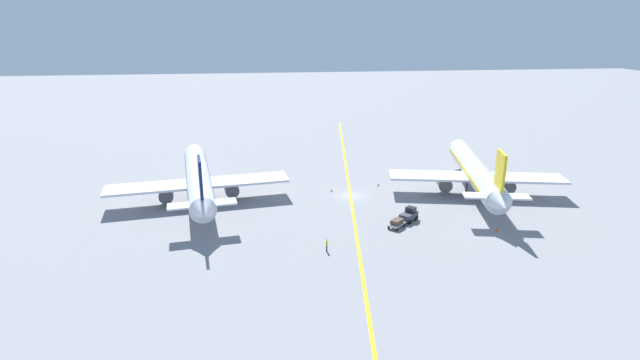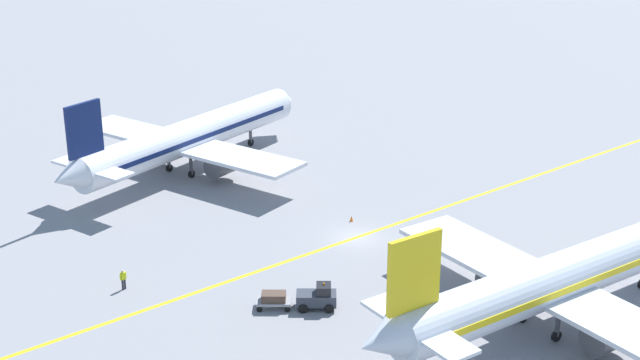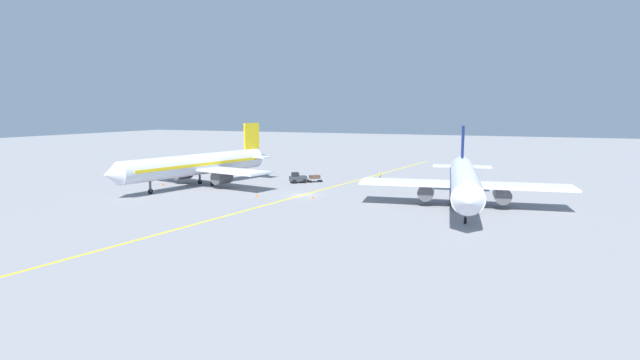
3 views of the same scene
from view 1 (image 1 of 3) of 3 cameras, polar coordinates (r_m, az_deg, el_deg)
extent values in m
plane|color=gray|center=(81.81, 3.49, -1.79)|extent=(400.00, 400.00, 0.00)
cube|color=yellow|center=(81.81, 3.49, -1.79)|extent=(16.25, 119.00, 0.01)
cylinder|color=silver|center=(80.84, -13.76, 0.31)|extent=(7.92, 30.20, 3.60)
cone|color=silver|center=(96.44, -14.17, 3.10)|extent=(3.73, 2.87, 3.42)
cone|color=silver|center=(65.14, -13.17, -3.66)|extent=(3.46, 3.41, 3.06)
cube|color=#0F1E51|center=(80.80, -13.77, 0.41)|extent=(7.53, 27.24, 0.50)
cube|color=silver|center=(80.10, -13.69, -0.39)|extent=(28.46, 9.21, 0.36)
cylinder|color=#4C4C51|center=(80.55, -17.18, -1.53)|extent=(2.64, 3.49, 2.20)
cylinder|color=#4C4C51|center=(80.74, -10.09, -0.94)|extent=(2.64, 3.49, 2.20)
cube|color=#0F1E51|center=(66.20, -13.52, 0.33)|extent=(0.94, 4.01, 5.00)
cube|color=silver|center=(67.91, -13.31, -2.68)|extent=(9.25, 3.68, 0.24)
cylinder|color=#4C4C51|center=(90.72, -13.91, 0.62)|extent=(0.36, 0.36, 2.00)
cylinder|color=black|center=(91.01, -13.86, 0.02)|extent=(0.39, 0.83, 0.80)
cylinder|color=#4C4C51|center=(79.67, -14.72, -1.85)|extent=(0.36, 0.36, 2.00)
cylinder|color=black|center=(80.00, -14.67, -2.53)|extent=(0.39, 0.83, 0.80)
cylinder|color=#4C4C51|center=(79.73, -12.43, -1.66)|extent=(0.36, 0.36, 2.00)
cylinder|color=black|center=(80.06, -12.38, -2.34)|extent=(0.39, 0.83, 0.80)
cylinder|color=silver|center=(85.76, 17.32, 1.01)|extent=(9.69, 30.10, 3.60)
cone|color=silver|center=(101.07, 15.43, 3.67)|extent=(3.84, 3.05, 3.42)
cone|color=silver|center=(70.48, 20.09, -2.65)|extent=(3.61, 3.56, 3.06)
cube|color=yellow|center=(85.72, 17.33, 1.10)|extent=(9.11, 27.17, 0.50)
cube|color=silver|center=(85.03, 17.41, 0.35)|extent=(28.47, 10.84, 0.36)
cylinder|color=#4C4C51|center=(84.42, 14.02, -0.37)|extent=(2.81, 3.58, 2.20)
cylinder|color=#4C4C51|center=(86.65, 20.56, -0.53)|extent=(2.81, 3.58, 2.20)
cube|color=yellow|center=(71.56, 19.93, 1.06)|extent=(1.17, 3.99, 5.00)
cube|color=silver|center=(73.17, 19.51, -1.75)|extent=(9.30, 4.20, 0.24)
cylinder|color=#4C4C51|center=(95.43, 16.01, 1.30)|extent=(0.36, 0.36, 2.00)
cylinder|color=black|center=(95.71, 15.95, 0.72)|extent=(0.44, 0.84, 0.80)
cylinder|color=#4C4C51|center=(84.26, 16.38, -0.92)|extent=(0.36, 0.36, 2.00)
cylinder|color=black|center=(84.57, 16.33, -1.56)|extent=(0.44, 0.84, 0.80)
cylinder|color=#4C4C51|center=(84.98, 18.50, -0.96)|extent=(0.36, 0.36, 2.00)
cylinder|color=black|center=(85.29, 18.43, -1.60)|extent=(0.44, 0.84, 0.80)
cube|color=#333842|center=(72.42, 10.09, -4.04)|extent=(3.21, 3.15, 0.90)
cube|color=black|center=(72.58, 10.34, -3.33)|extent=(1.68, 1.68, 0.70)
sphere|color=orange|center=(72.43, 10.36, -3.01)|extent=(0.16, 0.16, 0.16)
cylinder|color=black|center=(73.72, 9.94, -4.01)|extent=(0.68, 0.66, 0.70)
cylinder|color=black|center=(73.06, 10.96, -4.28)|extent=(0.68, 0.66, 0.70)
cylinder|color=black|center=(72.14, 9.17, -4.47)|extent=(0.68, 0.66, 0.70)
cylinder|color=black|center=(71.46, 10.20, -4.75)|extent=(0.68, 0.66, 0.70)
cube|color=gray|center=(69.93, 8.77, -5.01)|extent=(2.85, 2.80, 0.20)
cube|color=#4C382D|center=(69.78, 8.79, -4.71)|extent=(2.09, 2.06, 0.60)
cylinder|color=black|center=(71.18, 8.76, -4.87)|extent=(0.42, 0.40, 0.44)
cylinder|color=black|center=(70.61, 9.64, -5.11)|extent=(0.42, 0.40, 0.44)
cylinder|color=black|center=(69.52, 7.87, -5.40)|extent=(0.42, 0.40, 0.44)
cylinder|color=black|center=(68.94, 8.76, -5.65)|extent=(0.42, 0.40, 0.44)
cylinder|color=#23232D|center=(62.54, 0.76, -7.77)|extent=(0.16, 0.16, 0.85)
cylinder|color=#23232D|center=(62.36, 0.78, -7.85)|extent=(0.16, 0.16, 0.85)
cube|color=#CCD819|center=(62.14, 0.77, -7.21)|extent=(0.24, 0.37, 0.60)
cylinder|color=#CCD819|center=(62.36, 0.75, -7.11)|extent=(0.10, 0.10, 0.55)
cylinder|color=#CCD819|center=(61.93, 0.79, -7.30)|extent=(0.10, 0.10, 0.55)
sphere|color=beige|center=(61.97, 0.77, -6.85)|extent=(0.22, 0.22, 0.22)
cone|color=orange|center=(90.75, 20.48, -0.75)|extent=(0.32, 0.32, 0.55)
cone|color=orange|center=(72.26, 19.55, -5.34)|extent=(0.32, 0.32, 0.55)
cone|color=orange|center=(83.47, 1.35, -1.16)|extent=(0.32, 0.32, 0.55)
cone|color=orange|center=(86.75, 6.67, -0.54)|extent=(0.32, 0.32, 0.55)
camera|label=2|loc=(65.83, 66.09, 12.33)|focal=50.00mm
camera|label=3|loc=(146.72, -14.31, 11.70)|focal=28.00mm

